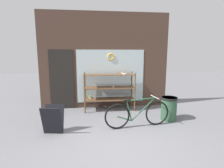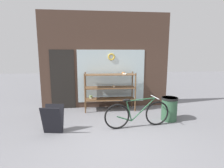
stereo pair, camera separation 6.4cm
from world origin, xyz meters
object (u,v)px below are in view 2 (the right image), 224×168
at_px(sandwich_board, 53,119).
at_px(trash_bin, 169,108).
at_px(bicycle, 137,114).
at_px(display_case, 110,88).

relative_size(sandwich_board, trash_bin, 1.01).
bearing_deg(bicycle, display_case, 104.07).
bearing_deg(bicycle, trash_bin, 13.73).
height_order(display_case, trash_bin, display_case).
bearing_deg(bicycle, sandwich_board, 177.07).
xyz_separation_m(display_case, bicycle, (0.60, -1.56, -0.43)).
relative_size(display_case, sandwich_board, 2.49).
height_order(bicycle, sandwich_board, bicycle).
distance_m(bicycle, trash_bin, 1.14).
relative_size(display_case, trash_bin, 2.51).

